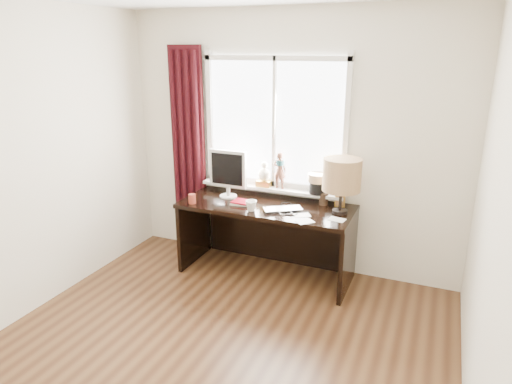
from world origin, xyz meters
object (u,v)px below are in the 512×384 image
at_px(laptop, 283,209).
at_px(table_lamp, 342,175).
at_px(desk, 270,224).
at_px(red_cup, 192,199).
at_px(mug, 251,205).
at_px(monitor, 228,171).

distance_m(laptop, table_lamp, 0.63).
bearing_deg(desk, red_cup, -153.80).
bearing_deg(desk, mug, -102.78).
bearing_deg(red_cup, mug, 2.93).
relative_size(mug, desk, 0.06).
bearing_deg(laptop, red_cup, 156.32).
relative_size(red_cup, monitor, 0.19).
height_order(laptop, monitor, monitor).
distance_m(monitor, table_lamp, 1.17).
bearing_deg(monitor, laptop, -14.83).
bearing_deg(table_lamp, red_cup, -168.11).
bearing_deg(mug, monitor, 142.95).
bearing_deg(laptop, desk, 103.97).
height_order(red_cup, table_lamp, table_lamp).
xyz_separation_m(desk, monitor, (-0.45, -0.02, 0.52)).
xyz_separation_m(laptop, mug, (-0.28, -0.11, 0.04)).
xyz_separation_m(desk, table_lamp, (0.72, -0.04, 0.61)).
bearing_deg(laptop, mug, 169.40).
bearing_deg(table_lamp, laptop, -163.47).
bearing_deg(mug, table_lamp, 18.61).
relative_size(mug, monitor, 0.22).
distance_m(red_cup, table_lamp, 1.47).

